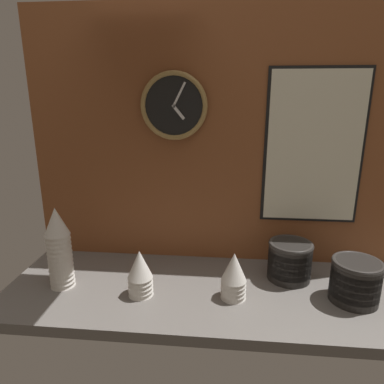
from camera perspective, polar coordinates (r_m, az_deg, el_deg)
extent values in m
cube|color=slate|center=(1.36, 4.10, -16.32)|extent=(1.60, 0.56, 0.04)
cube|color=brown|center=(1.43, 4.85, 8.61)|extent=(1.60, 0.03, 1.05)
cone|color=white|center=(1.27, 6.92, -15.05)|extent=(0.09, 0.09, 0.11)
cone|color=white|center=(1.27, 6.95, -14.38)|extent=(0.09, 0.09, 0.11)
cone|color=white|center=(1.26, 6.98, -13.69)|extent=(0.09, 0.09, 0.11)
cone|color=white|center=(1.25, 7.00, -12.99)|extent=(0.09, 0.09, 0.11)
cone|color=white|center=(1.24, 7.03, -12.28)|extent=(0.09, 0.09, 0.11)
cone|color=white|center=(1.42, -20.85, -12.51)|extent=(0.09, 0.09, 0.11)
cone|color=white|center=(1.42, -20.92, -11.89)|extent=(0.09, 0.09, 0.11)
cone|color=white|center=(1.41, -20.99, -11.26)|extent=(0.09, 0.09, 0.11)
cone|color=white|center=(1.40, -21.06, -10.62)|extent=(0.09, 0.09, 0.11)
cone|color=white|center=(1.39, -21.14, -9.98)|extent=(0.09, 0.09, 0.11)
cone|color=white|center=(1.39, -21.21, -9.32)|extent=(0.09, 0.09, 0.11)
cone|color=white|center=(1.38, -21.28, -8.67)|extent=(0.09, 0.09, 0.11)
cone|color=white|center=(1.37, -21.36, -8.00)|extent=(0.09, 0.09, 0.11)
cone|color=white|center=(1.37, -21.43, -7.33)|extent=(0.09, 0.09, 0.11)
cone|color=white|center=(1.36, -21.51, -6.65)|extent=(0.09, 0.09, 0.11)
cone|color=white|center=(1.35, -21.58, -5.97)|extent=(0.09, 0.09, 0.11)
cone|color=white|center=(1.35, -21.66, -5.28)|extent=(0.09, 0.09, 0.11)
cone|color=white|center=(1.34, -21.73, -4.58)|extent=(0.09, 0.09, 0.11)
cone|color=white|center=(1.30, -8.58, -14.54)|extent=(0.09, 0.09, 0.11)
cone|color=white|center=(1.29, -8.61, -13.87)|extent=(0.09, 0.09, 0.11)
cone|color=white|center=(1.28, -8.65, -13.19)|extent=(0.09, 0.09, 0.11)
cone|color=white|center=(1.27, -8.68, -12.51)|extent=(0.09, 0.09, 0.11)
cone|color=white|center=(1.26, -8.71, -11.81)|extent=(0.09, 0.09, 0.11)
cylinder|color=black|center=(1.39, 25.29, -15.11)|extent=(0.17, 0.17, 0.05)
cylinder|color=black|center=(1.38, 25.42, -14.18)|extent=(0.17, 0.17, 0.05)
cylinder|color=black|center=(1.37, 25.55, -13.23)|extent=(0.17, 0.17, 0.05)
cylinder|color=black|center=(1.35, 25.69, -12.27)|extent=(0.17, 0.17, 0.05)
cylinder|color=black|center=(1.34, 25.82, -11.29)|extent=(0.17, 0.17, 0.05)
torus|color=#302D2A|center=(1.34, 25.91, -10.64)|extent=(0.17, 0.17, 0.02)
cylinder|color=black|center=(1.45, 15.80, -12.78)|extent=(0.17, 0.17, 0.05)
cylinder|color=black|center=(1.44, 15.88, -11.87)|extent=(0.17, 0.17, 0.05)
cylinder|color=black|center=(1.43, 15.96, -10.95)|extent=(0.17, 0.17, 0.05)
cylinder|color=black|center=(1.41, 16.04, -10.01)|extent=(0.17, 0.17, 0.05)
cylinder|color=black|center=(1.40, 16.12, -9.06)|extent=(0.17, 0.17, 0.05)
torus|color=#302D2A|center=(1.40, 16.18, -8.42)|extent=(0.17, 0.17, 0.02)
cylinder|color=black|center=(1.41, -3.01, 14.14)|extent=(0.26, 0.02, 0.26)
torus|color=#AD894C|center=(1.40, -3.06, 14.12)|extent=(0.27, 0.02, 0.27)
cube|color=white|center=(1.39, -2.21, 13.09)|extent=(0.05, 0.01, 0.06)
cube|color=white|center=(1.39, -2.13, 15.98)|extent=(0.05, 0.01, 0.09)
cylinder|color=white|center=(1.39, -3.09, 14.12)|extent=(0.01, 0.01, 0.01)
cube|color=black|center=(1.46, 19.61, 6.96)|extent=(0.39, 0.01, 0.62)
cube|color=#EFEACC|center=(1.45, 19.65, 6.93)|extent=(0.37, 0.01, 0.59)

